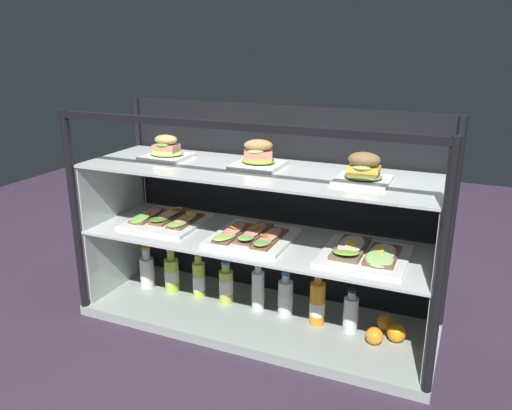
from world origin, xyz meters
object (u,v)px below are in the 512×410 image
Objects in this scene: open_sandwich_tray_near_left_corner at (252,236)px; juice_bottle_back_center at (199,279)px; open_sandwich_tray_right_of_center at (364,253)px; juice_bottle_front_middle at (226,285)px; juice_bottle_near_post at (317,304)px; juice_bottle_front_second at (351,315)px; orange_fruit_near_left_post at (396,333)px; juice_bottle_front_fourth at (147,271)px; orange_fruit_beside_bottles at (374,336)px; orange_fruit_rolled_forward at (385,322)px; plated_roll_sandwich_right_of_center at (258,158)px; juice_bottle_front_left_end at (172,274)px; juice_bottle_back_left at (285,298)px; juice_bottle_back_right at (258,291)px; plated_roll_sandwich_mid_right at (363,171)px; open_sandwich_tray_mid_left at (167,219)px; plated_roll_sandwich_far_left at (166,151)px.

open_sandwich_tray_near_left_corner is 0.44m from juice_bottle_back_center.
open_sandwich_tray_right_of_center reaches higher than juice_bottle_front_middle.
juice_bottle_front_second is at bearing -1.21° from juice_bottle_near_post.
juice_bottle_front_second is 0.20m from orange_fruit_near_left_post.
juice_bottle_near_post is at bearing -1.69° from juice_bottle_front_middle.
juice_bottle_front_fourth is (-0.61, 0.06, -0.31)m from open_sandwich_tray_near_left_corner.
orange_fruit_beside_bottles and orange_fruit_rolled_forward have the same top height.
plated_roll_sandwich_right_of_center is 0.78m from juice_bottle_front_second.
orange_fruit_beside_bottles is at bearing -145.63° from orange_fruit_near_left_post.
juice_bottle_near_post is at bearing -0.71° from juice_bottle_front_left_end.
juice_bottle_front_second is (0.15, -0.00, -0.02)m from juice_bottle_near_post.
orange_fruit_near_left_post is (0.08, 0.06, 0.00)m from orange_fruit_beside_bottles.
open_sandwich_tray_near_left_corner is 1.60× the size of juice_bottle_front_fourth.
juice_bottle_front_middle is 2.94× the size of orange_fruit_beside_bottles.
orange_fruit_rolled_forward is (0.44, 0.05, -0.05)m from juice_bottle_back_left.
orange_fruit_near_left_post is at bearing -1.69° from juice_bottle_back_right.
plated_roll_sandwich_mid_right reaches higher than juice_bottle_front_middle.
juice_bottle_near_post is 0.15m from juice_bottle_front_second.
open_sandwich_tray_mid_left is at bearing -179.13° from juice_bottle_front_second.
orange_fruit_rolled_forward is at bearing 3.76° from plated_roll_sandwich_far_left.
orange_fruit_rolled_forward is at bearing 3.26° from juice_bottle_back_center.
orange_fruit_rolled_forward is at bearing 4.74° from open_sandwich_tray_mid_left.
juice_bottle_front_fourth is 1.08× the size of juice_bottle_front_second.
plated_roll_sandwich_far_left is 0.91m from plated_roll_sandwich_mid_right.
open_sandwich_tray_near_left_corner is 0.49m from open_sandwich_tray_right_of_center.
plated_roll_sandwich_right_of_center is 0.69m from juice_bottle_near_post.
open_sandwich_tray_right_of_center is 1.14m from juice_bottle_front_fourth.
open_sandwich_tray_near_left_corner is 1.01× the size of open_sandwich_tray_right_of_center.
plated_roll_sandwich_right_of_center is at bearing -0.60° from juice_bottle_back_center.
juice_bottle_back_left is 0.16m from juice_bottle_near_post.
juice_bottle_back_left is (0.14, -0.00, -0.01)m from juice_bottle_back_right.
juice_bottle_back_center is at bearing 175.35° from plated_roll_sandwich_mid_right.
plated_roll_sandwich_right_of_center is at bearing -174.63° from orange_fruit_rolled_forward.
juice_bottle_front_left_end is 1.02m from orange_fruit_beside_bottles.
orange_fruit_beside_bottles is 1.01× the size of orange_fruit_rolled_forward.
juice_bottle_front_fourth is at bearing 179.73° from juice_bottle_front_second.
juice_bottle_front_middle is at bearing 156.57° from open_sandwich_tray_near_left_corner.
orange_fruit_beside_bottles is (1.16, -0.06, -0.05)m from juice_bottle_front_fourth.
juice_bottle_front_fourth is (-0.16, 0.00, -0.63)m from plated_roll_sandwich_far_left.
juice_bottle_front_left_end is at bearing 179.29° from juice_bottle_near_post.
juice_bottle_front_fourth is at bearing -178.50° from juice_bottle_front_middle.
plated_roll_sandwich_far_left is 0.56m from open_sandwich_tray_near_left_corner.
plated_roll_sandwich_right_of_center is 0.65m from juice_bottle_front_middle.
juice_bottle_back_right is at bearing 4.01° from open_sandwich_tray_mid_left.
plated_roll_sandwich_far_left is 0.77m from juice_bottle_back_right.
open_sandwich_tray_near_left_corner reaches higher than juice_bottle_back_left.
orange_fruit_beside_bottles is 0.91× the size of orange_fruit_near_left_post.
juice_bottle_back_left is (0.60, 0.01, -0.01)m from juice_bottle_front_left_end.
juice_bottle_front_second is 0.13m from orange_fruit_beside_bottles.
open_sandwich_tray_near_left_corner is at bearing -172.80° from juice_bottle_front_second.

